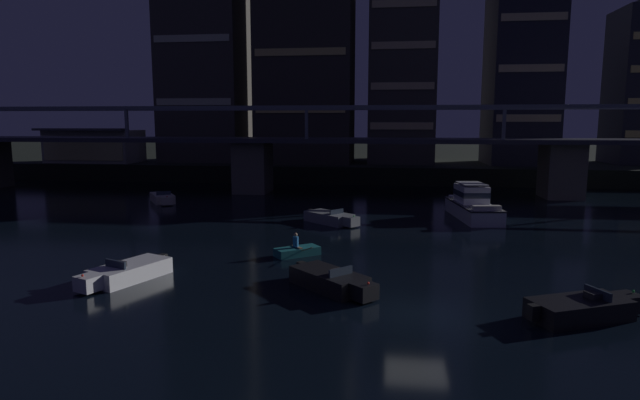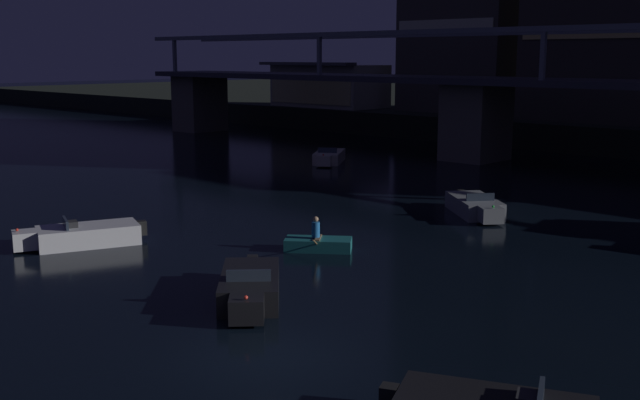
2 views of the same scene
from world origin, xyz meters
name	(u,v)px [view 2 (image 2 of 2)]	position (x,y,z in m)	size (l,w,h in m)	color
ground_plane	(267,358)	(0.00, 0.00, 0.00)	(400.00, 400.00, 0.00)	black
waterfront_pavilion	(329,85)	(-41.73, 47.72, 4.44)	(12.40, 7.40, 4.70)	#B2AD9E
speedboat_near_center	(476,206)	(-5.63, 18.89, 0.41)	(4.57, 4.17, 1.16)	gray
speedboat_mid_left	(329,157)	(-22.99, 27.34, 0.41)	(3.82, 4.78, 1.16)	beige
speedboat_mid_center	(83,235)	(-13.92, 2.83, 0.41)	(3.14, 5.06, 1.16)	silver
speedboat_mid_right	(250,287)	(-3.79, 2.80, 0.41)	(4.43, 4.34, 1.16)	black
dinghy_with_paddler	(318,244)	(-6.47, 8.75, 0.28)	(2.73, 2.68, 1.36)	#196066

